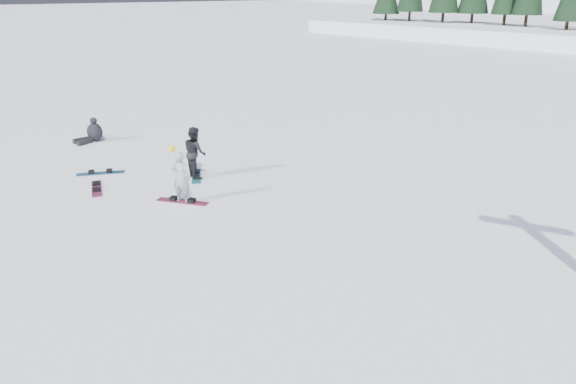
# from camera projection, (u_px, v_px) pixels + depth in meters

# --- Properties ---
(ground) EXTENTS (420.00, 420.00, 0.00)m
(ground) POSITION_uv_depth(u_px,v_px,m) (120.00, 195.00, 16.33)
(ground) COLOR white
(ground) RESTS_ON ground
(snowboarder_woman) EXTENTS (0.64, 0.58, 1.62)m
(snowboarder_woman) POSITION_uv_depth(u_px,v_px,m) (181.00, 177.00, 15.56)
(snowboarder_woman) COLOR #A4A3A9
(snowboarder_woman) RESTS_ON ground
(snowboarder_man) EXTENTS (0.90, 0.77, 1.63)m
(snowboarder_man) POSITION_uv_depth(u_px,v_px,m) (195.00, 152.00, 17.64)
(snowboarder_man) COLOR black
(snowboarder_man) RESTS_ON ground
(seated_rider) EXTENTS (0.78, 1.18, 0.95)m
(seated_rider) POSITION_uv_depth(u_px,v_px,m) (93.00, 132.00, 21.91)
(seated_rider) COLOR black
(seated_rider) RESTS_ON ground
(gear_bag) EXTENTS (0.53, 0.45, 0.30)m
(gear_bag) POSITION_uv_depth(u_px,v_px,m) (93.00, 133.00, 22.64)
(gear_bag) COLOR black
(gear_bag) RESTS_ON ground
(snowboard_woman) EXTENTS (1.40, 1.06, 0.03)m
(snowboard_woman) POSITION_uv_depth(u_px,v_px,m) (183.00, 201.00, 15.81)
(snowboard_woman) COLOR maroon
(snowboard_woman) RESTS_ON ground
(snowboard_man) EXTENTS (1.43, 1.02, 0.03)m
(snowboard_man) POSITION_uv_depth(u_px,v_px,m) (196.00, 176.00, 17.91)
(snowboard_man) COLOR teal
(snowboard_man) RESTS_ON ground
(snowboard_loose_b) EXTENTS (1.50, 0.81, 0.03)m
(snowboard_loose_b) POSITION_uv_depth(u_px,v_px,m) (97.00, 189.00, 16.83)
(snowboard_loose_b) COLOR #972152
(snowboard_loose_b) RESTS_ON ground
(snowboard_loose_a) EXTENTS (0.93, 1.46, 0.03)m
(snowboard_loose_a) POSITION_uv_depth(u_px,v_px,m) (101.00, 173.00, 18.22)
(snowboard_loose_a) COLOR #165B7E
(snowboard_loose_a) RESTS_ON ground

